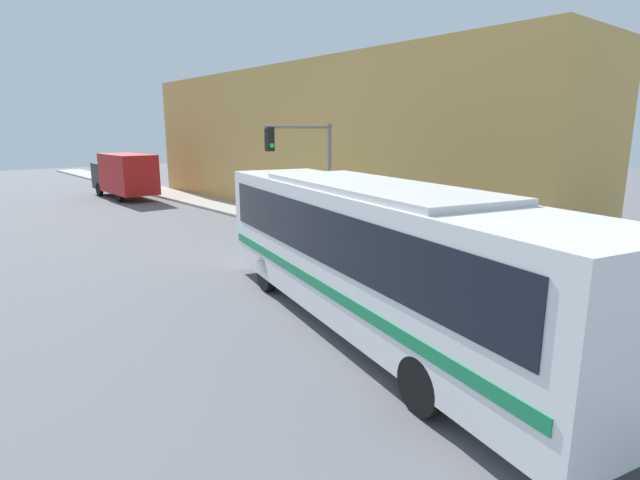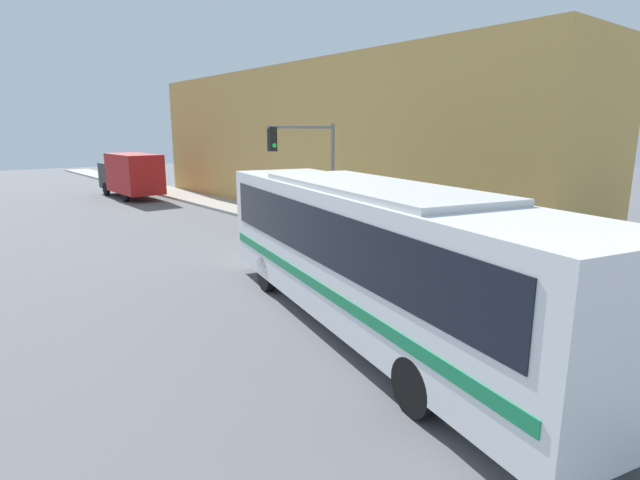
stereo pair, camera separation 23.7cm
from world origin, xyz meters
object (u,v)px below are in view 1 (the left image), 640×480
city_bus (372,247)px  traffic_light_pole (307,159)px  delivery_truck (124,174)px  fire_hydrant (418,244)px  parking_meter (348,217)px

city_bus → traffic_light_pole: size_ratio=2.68×
delivery_truck → fire_hydrant: bearing=-84.1°
delivery_truck → fire_hydrant: delivery_truck is taller
city_bus → fire_hydrant: city_bus is taller
traffic_light_pole → fire_hydrant: bearing=-78.0°
city_bus → parking_meter: (5.91, 7.11, -0.93)m
city_bus → fire_hydrant: size_ratio=15.81×
fire_hydrant → traffic_light_pole: size_ratio=0.17×
city_bus → delivery_truck: (3.54, 26.39, -0.33)m
city_bus → parking_meter: 9.29m
fire_hydrant → delivery_truck: bearing=95.9°
traffic_light_pole → city_bus: bearing=-119.9°
delivery_truck → city_bus: bearing=-97.6°
city_bus → parking_meter: size_ratio=9.76×
delivery_truck → traffic_light_pole: traffic_light_pole is taller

